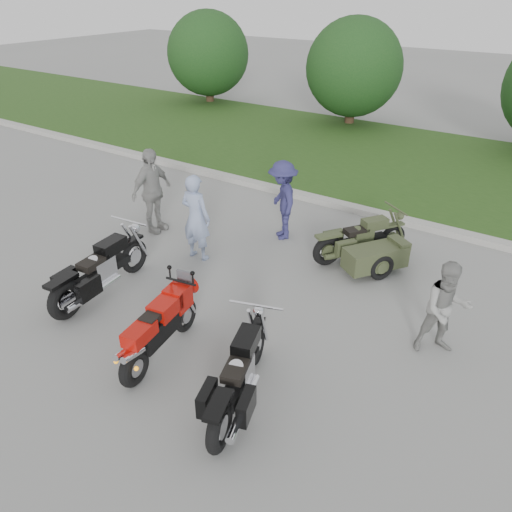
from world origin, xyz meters
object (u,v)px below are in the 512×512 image
Objects in this scene: cruiser_right at (238,379)px; person_back at (152,191)px; sportbike_red at (158,328)px; cruiser_left at (98,273)px; person_grey at (446,309)px; cruiser_sidecar at (368,250)px; person_denim at (282,200)px; person_stripe at (196,218)px.

person_back is (-4.77, 3.32, 0.51)m from cruiser_right.
cruiser_left is (-2.10, 0.62, -0.06)m from sportbike_red.
cruiser_left is 1.58× the size of person_grey.
cruiser_sidecar is at bearing 39.83° from cruiser_left.
person_denim is at bearing 96.92° from cruiser_right.
person_stripe is 0.94× the size of person_back.
cruiser_sidecar is (-0.04, 4.46, -0.06)m from cruiser_right.
cruiser_right is 5.17m from person_denim.
person_denim is at bearing 63.23° from cruiser_left.
sportbike_red is at bearing -22.15° from cruiser_left.
sportbike_red is 4.59m from cruiser_sidecar.
person_grey is (5.05, -0.20, -0.13)m from person_stripe.
person_back is at bearing 125.64° from sportbike_red.
cruiser_right is 4.46m from cruiser_sidecar.
cruiser_right is at bearing -17.40° from cruiser_left.
cruiser_sidecar is 1.05× the size of person_back.
cruiser_left is 5.19m from cruiser_sidecar.
sportbike_red is 4.58m from person_denim.
sportbike_red is 0.88× the size of cruiser_right.
sportbike_red is at bearing -178.35° from person_grey.
cruiser_right is 4.29m from person_stripe.
person_back reaches higher than person_grey.
person_back is at bearing -17.20° from person_stripe.
person_grey is (1.96, -1.77, 0.38)m from cruiser_sidecar.
cruiser_left reaches higher than sportbike_red.
person_back is at bearing -132.38° from cruiser_sidecar.
cruiser_right is at bearing -14.60° from sportbike_red.
person_back reaches higher than sportbike_red.
person_stripe is (-1.55, 2.75, 0.36)m from sportbike_red.
person_grey is 6.72m from person_back.
person_stripe is 2.02m from person_denim.
person_back reaches higher than cruiser_right.
person_stripe is 1.69m from person_back.
person_back is (-1.64, 0.43, 0.06)m from person_stripe.
cruiser_right is at bearing -159.95° from person_grey.
person_grey reaches higher than cruiser_left.
cruiser_left is at bearing 154.07° from sportbike_red.
person_stripe is at bearing -71.70° from person_denim.
sportbike_red is at bearing 116.98° from person_stripe.
sportbike_red reaches higher than cruiser_right.
cruiser_left is at bearing 150.24° from cruiser_right.
person_stripe reaches higher than cruiser_left.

